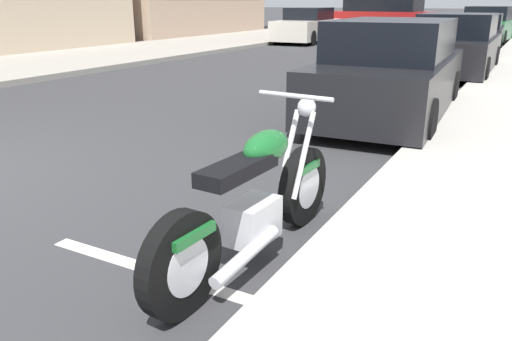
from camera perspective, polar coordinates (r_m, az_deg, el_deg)
sidewalk_far_curb at (r=19.17m, az=-12.57°, el=13.00°), size 120.00×5.00×0.14m
parking_stall_stripe at (r=3.58m, az=-9.32°, el=-11.67°), size 0.12×2.20×0.01m
parked_motorcycle at (r=3.57m, az=-0.13°, el=-3.74°), size 2.22×0.62×1.13m
parked_car_near_corner at (r=8.34m, az=14.91°, el=10.59°), size 4.46×1.96×1.52m
parked_car_second_in_row at (r=14.01m, az=21.59°, el=12.84°), size 4.56×1.88×1.49m
parked_car_across_street at (r=19.95m, az=23.20°, el=13.86°), size 4.75×2.10×1.36m
parked_car_far_down_curb at (r=25.72m, az=24.63°, el=14.62°), size 4.40×2.08×1.55m
parked_car_mid_block at (r=31.55m, az=25.46°, el=14.76°), size 4.47×2.04×1.35m
crossing_truck at (r=30.41m, az=14.03°, el=16.57°), size 2.60×5.69×1.93m
car_opposite_curb at (r=23.56m, az=5.78°, el=15.84°), size 4.68×1.99×1.49m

